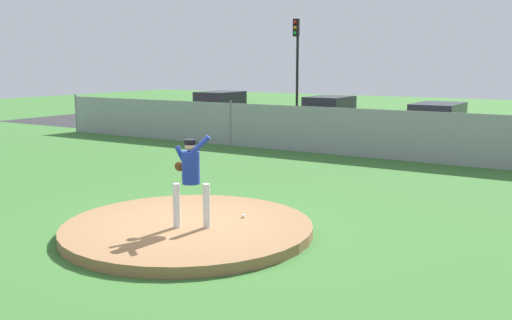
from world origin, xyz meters
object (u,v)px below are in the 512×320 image
(baseball, at_px, (243,216))
(parked_car_red, at_px, (220,111))
(traffic_light_near, at_px, (297,53))
(pitcher_youth, at_px, (190,173))
(parked_car_charcoal, at_px, (329,117))
(parked_car_champagne, at_px, (437,125))

(baseball, height_order, parked_car_red, parked_car_red)
(baseball, xyz_separation_m, traffic_light_near, (-8.28, 18.17, 3.45))
(parked_car_red, bearing_deg, traffic_light_near, 66.17)
(parked_car_red, bearing_deg, pitcher_youth, -56.76)
(pitcher_youth, relative_size, parked_car_red, 0.42)
(baseball, height_order, parked_car_charcoal, parked_car_charcoal)
(baseball, bearing_deg, traffic_light_near, 114.50)
(parked_car_charcoal, distance_m, traffic_light_near, 6.51)
(baseball, relative_size, traffic_light_near, 0.01)
(parked_car_champagne, height_order, parked_car_charcoal, parked_car_charcoal)
(baseball, bearing_deg, parked_car_red, 126.39)
(baseball, xyz_separation_m, parked_car_red, (-10.20, 13.84, 0.61))
(pitcher_youth, height_order, parked_car_champagne, pitcher_youth)
(parked_car_red, distance_m, parked_car_charcoal, 5.80)
(parked_car_champagne, distance_m, traffic_light_near, 10.24)
(parked_car_red, distance_m, traffic_light_near, 5.53)
(parked_car_red, xyz_separation_m, parked_car_charcoal, (5.80, -0.03, -0.02))
(parked_car_red, xyz_separation_m, traffic_light_near, (1.92, 4.34, 2.84))
(parked_car_champagne, bearing_deg, traffic_light_near, 151.25)
(baseball, distance_m, traffic_light_near, 20.27)
(parked_car_charcoal, bearing_deg, parked_car_champagne, -4.36)
(traffic_light_near, bearing_deg, pitcher_youth, -67.82)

